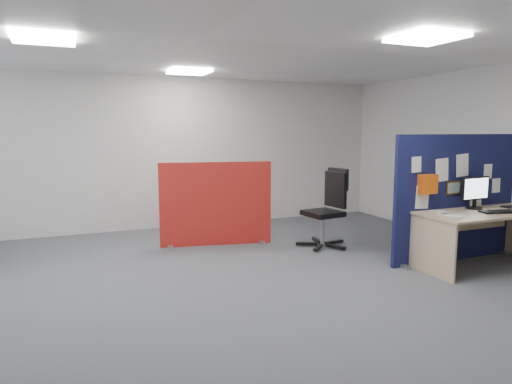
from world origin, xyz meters
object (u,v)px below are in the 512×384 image
object	(u,v)px
main_desk	(483,224)
office_chair	(329,203)
navy_divider	(456,198)
red_divider	(216,205)
monitor_main	(475,191)

from	to	relation	value
main_desk	office_chair	distance (m)	2.10
office_chair	navy_divider	bearing A→B (deg)	-56.24
main_desk	red_divider	bearing A→B (deg)	140.14
monitor_main	office_chair	world-z (taller)	office_chair
navy_divider	red_divider	bearing A→B (deg)	143.45
office_chair	red_divider	bearing A→B (deg)	147.34
navy_divider	office_chair	size ratio (longest dim) A/B	1.78
main_desk	office_chair	world-z (taller)	office_chair
main_desk	monitor_main	world-z (taller)	monitor_main
navy_divider	main_desk	xyz separation A→B (m)	(0.12, -0.35, -0.29)
main_desk	monitor_main	xyz separation A→B (m)	(0.02, 0.16, 0.40)
red_divider	main_desk	bearing A→B (deg)	-28.47
monitor_main	red_divider	distance (m)	3.64
navy_divider	monitor_main	world-z (taller)	navy_divider
monitor_main	navy_divider	bearing A→B (deg)	120.27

